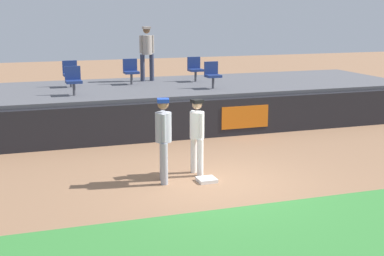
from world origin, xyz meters
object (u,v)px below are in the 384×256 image
(seat_back_left, at_px, (70,72))
(first_base, at_px, (207,180))
(seat_back_right, at_px, (195,68))
(player_runner_visitor, at_px, (163,134))
(seat_front_left, at_px, (73,79))
(player_fielder_home, at_px, (197,131))
(spectator_hooded, at_px, (147,50))
(seat_back_center, at_px, (131,70))
(seat_front_right, at_px, (212,74))

(seat_back_left, bearing_deg, first_base, -74.35)
(seat_back_right, bearing_deg, seat_back_left, 180.00)
(player_runner_visitor, relative_size, seat_back_left, 2.20)
(seat_front_left, relative_size, seat_back_right, 1.00)
(seat_back_left, bearing_deg, player_fielder_home, -73.10)
(player_fielder_home, xyz_separation_m, seat_back_right, (2.24, 6.63, 0.70))
(first_base, distance_m, spectator_hooded, 8.24)
(player_fielder_home, xyz_separation_m, seat_back_center, (-0.02, 6.63, 0.70))
(first_base, xyz_separation_m, seat_back_center, (-0.04, 7.24, 1.66))
(first_base, bearing_deg, spectator_hooded, 85.02)
(seat_back_left, bearing_deg, spectator_hooded, 13.37)
(seat_back_left, xyz_separation_m, seat_back_right, (4.26, -0.00, -0.00))
(player_fielder_home, relative_size, seat_back_left, 2.06)
(seat_back_center, height_order, seat_back_right, same)
(player_runner_visitor, distance_m, seat_back_center, 7.05)
(seat_back_left, distance_m, seat_front_right, 4.59)
(seat_back_left, relative_size, seat_back_center, 1.00)
(player_runner_visitor, distance_m, seat_front_left, 5.35)
(player_runner_visitor, bearing_deg, seat_front_left, -154.17)
(player_runner_visitor, height_order, seat_back_right, seat_back_right)
(seat_back_center, distance_m, spectator_hooded, 1.15)
(player_fielder_home, bearing_deg, spectator_hooded, 164.95)
(spectator_hooded, bearing_deg, first_base, 81.76)
(seat_back_left, height_order, seat_back_right, same)
(seat_front_right, relative_size, seat_front_left, 1.00)
(seat_front_right, xyz_separation_m, seat_front_left, (-4.35, 0.00, 0.00))
(seat_front_right, relative_size, spectator_hooded, 0.45)
(player_fielder_home, bearing_deg, first_base, -8.26)
(seat_back_left, bearing_deg, seat_front_left, -93.99)
(seat_back_left, bearing_deg, seat_back_center, 0.00)
(first_base, relative_size, player_runner_visitor, 0.22)
(seat_front_left, relative_size, spectator_hooded, 0.45)
(player_runner_visitor, height_order, seat_front_right, seat_front_right)
(seat_back_left, height_order, seat_front_right, same)
(first_base, xyz_separation_m, player_fielder_home, (-0.01, 0.61, 0.96))
(first_base, xyz_separation_m, seat_front_right, (2.19, 5.44, 1.66))
(player_runner_visitor, bearing_deg, player_fielder_home, 123.14)
(seat_back_center, xyz_separation_m, seat_front_left, (-2.12, -1.80, -0.00))
(seat_front_left, height_order, spectator_hooded, spectator_hooded)
(first_base, distance_m, seat_front_right, 6.10)
(first_base, relative_size, spectator_hooded, 0.21)
(player_runner_visitor, xyz_separation_m, seat_back_right, (3.13, 6.97, 0.63))
(player_runner_visitor, distance_m, seat_back_right, 7.66)
(seat_back_center, distance_m, seat_front_right, 2.87)
(seat_front_left, bearing_deg, seat_back_left, 86.01)
(seat_back_center, relative_size, seat_front_right, 1.00)
(player_runner_visitor, relative_size, seat_back_right, 2.20)
(player_fielder_home, relative_size, seat_back_right, 2.06)
(seat_front_right, bearing_deg, player_fielder_home, -114.55)
(player_runner_visitor, xyz_separation_m, seat_back_left, (-1.13, 6.97, 0.63))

